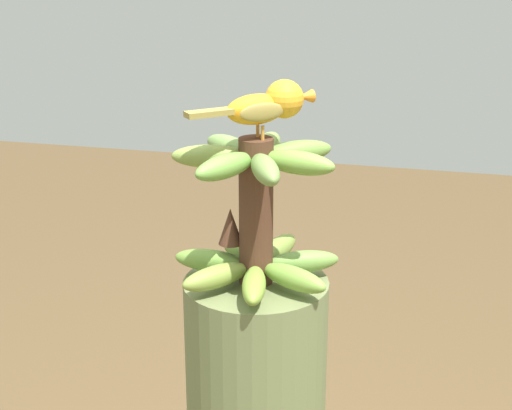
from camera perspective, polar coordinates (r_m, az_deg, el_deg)
banana_bunch at (r=1.14m, az=-0.06°, el=-0.56°), size 0.26×0.25×0.22m
perched_bird at (r=1.10m, az=1.03°, el=7.35°), size 0.14×0.16×0.08m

